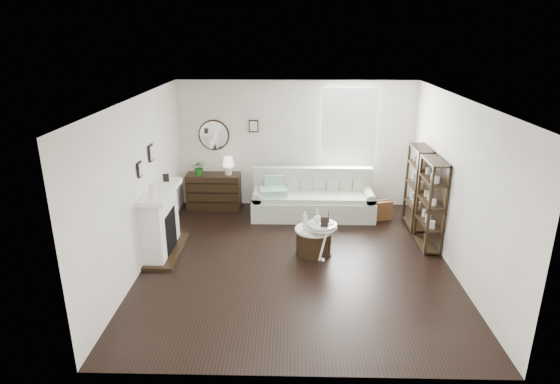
{
  "coord_description": "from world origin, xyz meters",
  "views": [
    {
      "loc": [
        -0.1,
        -7.01,
        3.66
      ],
      "look_at": [
        -0.3,
        0.8,
        0.95
      ],
      "focal_mm": 30.0,
      "sensor_mm": 36.0,
      "label": 1
    }
  ],
  "objects_px": {
    "sofa": "(313,201)",
    "dresser": "(214,191)",
    "pedestal_table": "(322,227)",
    "drum_table": "(314,240)"
  },
  "relations": [
    {
      "from": "sofa",
      "to": "dresser",
      "type": "relative_size",
      "value": 2.19
    },
    {
      "from": "sofa",
      "to": "pedestal_table",
      "type": "height_order",
      "value": "sofa"
    },
    {
      "from": "drum_table",
      "to": "pedestal_table",
      "type": "height_order",
      "value": "pedestal_table"
    },
    {
      "from": "drum_table",
      "to": "dresser",
      "type": "bearing_deg",
      "value": 134.0
    },
    {
      "from": "dresser",
      "to": "drum_table",
      "type": "xyz_separation_m",
      "value": [
        2.06,
        -2.13,
        -0.15
      ]
    },
    {
      "from": "sofa",
      "to": "pedestal_table",
      "type": "relative_size",
      "value": 4.11
    },
    {
      "from": "pedestal_table",
      "to": "dresser",
      "type": "bearing_deg",
      "value": 133.92
    },
    {
      "from": "drum_table",
      "to": "sofa",
      "type": "bearing_deg",
      "value": 88.36
    },
    {
      "from": "sofa",
      "to": "pedestal_table",
      "type": "distance_m",
      "value": 1.89
    },
    {
      "from": "drum_table",
      "to": "pedestal_table",
      "type": "xyz_separation_m",
      "value": [
        0.13,
        -0.14,
        0.32
      ]
    }
  ]
}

